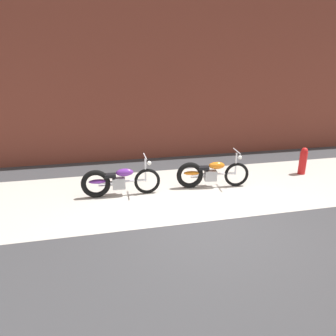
{
  "coord_description": "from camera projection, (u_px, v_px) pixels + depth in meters",
  "views": [
    {
      "loc": [
        -2.11,
        -5.33,
        3.11
      ],
      "look_at": [
        -0.55,
        1.53,
        0.75
      ],
      "focal_mm": 31.71,
      "sensor_mm": 36.0,
      "label": 1
    }
  ],
  "objects": [
    {
      "name": "motorcycle_orange",
      "position": [
        208.0,
        173.0,
        8.08
      ],
      "size": [
        2.0,
        0.63,
        1.03
      ],
      "rotation": [
        0.0,
        0.0,
        -0.13
      ],
      "color": "black",
      "rests_on": "ground"
    },
    {
      "name": "sidewalk_slab",
      "position": [
        186.0,
        190.0,
        7.97
      ],
      "size": [
        36.0,
        3.5,
        0.01
      ],
      "primitive_type": "cube",
      "color": "#B2ADA3",
      "rests_on": "ground"
    },
    {
      "name": "brick_building_wall",
      "position": [
        160.0,
        66.0,
        10.15
      ],
      "size": [
        36.0,
        0.5,
        6.37
      ],
      "primitive_type": "cube",
      "color": "brown",
      "rests_on": "ground"
    },
    {
      "name": "motorcycle_purple",
      "position": [
        116.0,
        181.0,
        7.52
      ],
      "size": [
        2.01,
        0.58,
        1.03
      ],
      "rotation": [
        0.0,
        0.0,
        -0.03
      ],
      "color": "black",
      "rests_on": "ground"
    },
    {
      "name": "fire_hydrant",
      "position": [
        303.0,
        161.0,
        9.1
      ],
      "size": [
        0.22,
        0.22,
        0.84
      ],
      "color": "red",
      "rests_on": "ground"
    },
    {
      "name": "ground_plane",
      "position": [
        209.0,
        221.0,
        6.36
      ],
      "size": [
        80.0,
        80.0,
        0.0
      ],
      "primitive_type": "plane",
      "color": "#38383A"
    }
  ]
}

